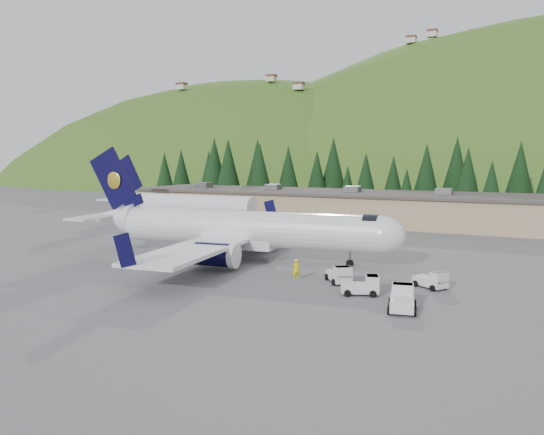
{
  "coord_description": "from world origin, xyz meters",
  "views": [
    {
      "loc": [
        26.58,
        -49.56,
        11.04
      ],
      "look_at": [
        0.0,
        6.0,
        4.0
      ],
      "focal_mm": 35.0,
      "sensor_mm": 36.0,
      "label": 1
    }
  ],
  "objects_px": {
    "terminal_building": "(325,205)",
    "second_airliner": "(177,204)",
    "baggage_tug_b": "(433,281)",
    "baggage_tug_c": "(402,299)",
    "baggage_tug_d": "(340,275)",
    "baggage_tug_a": "(363,286)",
    "airliner": "(239,230)",
    "ramp_worker": "(296,269)"
  },
  "relations": [
    {
      "from": "terminal_building",
      "to": "second_airliner",
      "type": "bearing_deg",
      "value": -141.22
    },
    {
      "from": "baggage_tug_b",
      "to": "baggage_tug_c",
      "type": "height_order",
      "value": "baggage_tug_c"
    },
    {
      "from": "baggage_tug_d",
      "to": "baggage_tug_a",
      "type": "bearing_deg",
      "value": 8.16
    },
    {
      "from": "airliner",
      "to": "baggage_tug_c",
      "type": "height_order",
      "value": "airliner"
    },
    {
      "from": "baggage_tug_b",
      "to": "baggage_tug_d",
      "type": "distance_m",
      "value": 7.82
    },
    {
      "from": "second_airliner",
      "to": "terminal_building",
      "type": "height_order",
      "value": "second_airliner"
    },
    {
      "from": "baggage_tug_a",
      "to": "baggage_tug_b",
      "type": "bearing_deg",
      "value": 23.94
    },
    {
      "from": "baggage_tug_d",
      "to": "ramp_worker",
      "type": "bearing_deg",
      "value": -120.41
    },
    {
      "from": "terminal_building",
      "to": "baggage_tug_d",
      "type": "relative_size",
      "value": 21.0
    },
    {
      "from": "baggage_tug_b",
      "to": "terminal_building",
      "type": "distance_m",
      "value": 49.09
    },
    {
      "from": "second_airliner",
      "to": "terminal_building",
      "type": "bearing_deg",
      "value": 38.78
    },
    {
      "from": "second_airliner",
      "to": "baggage_tug_c",
      "type": "bearing_deg",
      "value": -37.53
    },
    {
      "from": "baggage_tug_c",
      "to": "ramp_worker",
      "type": "relative_size",
      "value": 1.85
    },
    {
      "from": "airliner",
      "to": "baggage_tug_d",
      "type": "relative_size",
      "value": 10.91
    },
    {
      "from": "second_airliner",
      "to": "terminal_building",
      "type": "distance_m",
      "value": 25.55
    },
    {
      "from": "second_airliner",
      "to": "terminal_building",
      "type": "xyz_separation_m",
      "value": [
        19.91,
        16.0,
        -0.7
      ]
    },
    {
      "from": "second_airliner",
      "to": "baggage_tug_a",
      "type": "bearing_deg",
      "value": -37.45
    },
    {
      "from": "baggage_tug_b",
      "to": "baggage_tug_d",
      "type": "xyz_separation_m",
      "value": [
        -7.66,
        -1.55,
        0.05
      ]
    },
    {
      "from": "baggage_tug_c",
      "to": "terminal_building",
      "type": "bearing_deg",
      "value": 14.87
    },
    {
      "from": "airliner",
      "to": "baggage_tug_a",
      "type": "height_order",
      "value": "airliner"
    },
    {
      "from": "baggage_tug_d",
      "to": "second_airliner",
      "type": "bearing_deg",
      "value": -163.3
    },
    {
      "from": "baggage_tug_c",
      "to": "terminal_building",
      "type": "distance_m",
      "value": 55.2
    },
    {
      "from": "baggage_tug_b",
      "to": "baggage_tug_d",
      "type": "height_order",
      "value": "baggage_tug_d"
    },
    {
      "from": "second_airliner",
      "to": "baggage_tug_b",
      "type": "height_order",
      "value": "second_airliner"
    },
    {
      "from": "airliner",
      "to": "baggage_tug_b",
      "type": "relative_size",
      "value": 11.69
    },
    {
      "from": "baggage_tug_c",
      "to": "baggage_tug_d",
      "type": "distance_m",
      "value": 8.91
    },
    {
      "from": "baggage_tug_c",
      "to": "ramp_worker",
      "type": "height_order",
      "value": "ramp_worker"
    },
    {
      "from": "baggage_tug_b",
      "to": "baggage_tug_a",
      "type": "bearing_deg",
      "value": -103.12
    },
    {
      "from": "baggage_tug_c",
      "to": "ramp_worker",
      "type": "xyz_separation_m",
      "value": [
        -10.69,
        5.48,
        0.17
      ]
    },
    {
      "from": "airliner",
      "to": "baggage_tug_b",
      "type": "bearing_deg",
      "value": -17.11
    },
    {
      "from": "baggage_tug_a",
      "to": "baggage_tug_d",
      "type": "bearing_deg",
      "value": 114.98
    },
    {
      "from": "baggage_tug_a",
      "to": "second_airliner",
      "type": "bearing_deg",
      "value": 122.81
    },
    {
      "from": "terminal_building",
      "to": "ramp_worker",
      "type": "relative_size",
      "value": 37.15
    },
    {
      "from": "ramp_worker",
      "to": "second_airliner",
      "type": "bearing_deg",
      "value": -73.78
    },
    {
      "from": "ramp_worker",
      "to": "terminal_building",
      "type": "bearing_deg",
      "value": -106.7
    },
    {
      "from": "airliner",
      "to": "second_airliner",
      "type": "bearing_deg",
      "value": 131.13
    },
    {
      "from": "second_airliner",
      "to": "baggage_tug_c",
      "type": "distance_m",
      "value": 55.37
    },
    {
      "from": "baggage_tug_a",
      "to": "terminal_building",
      "type": "xyz_separation_m",
      "value": [
        -20.22,
        46.74,
        1.91
      ]
    },
    {
      "from": "second_airliner",
      "to": "ramp_worker",
      "type": "relative_size",
      "value": 14.39
    },
    {
      "from": "airliner",
      "to": "terminal_building",
      "type": "relative_size",
      "value": 0.52
    },
    {
      "from": "terminal_building",
      "to": "ramp_worker",
      "type": "height_order",
      "value": "terminal_building"
    },
    {
      "from": "second_airliner",
      "to": "ramp_worker",
      "type": "bearing_deg",
      "value": -40.38
    }
  ]
}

